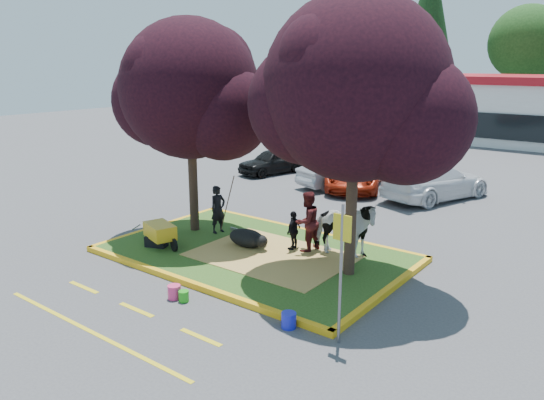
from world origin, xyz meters
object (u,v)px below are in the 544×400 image
Objects in this scene: sign_post at (341,258)px; bucket_pink at (174,292)px; wheelbarrow at (160,231)px; car_black at (273,161)px; calf at (247,238)px; bucket_green at (184,296)px; handler at (218,209)px; cow at (343,229)px; bucket_blue at (289,320)px; car_silver at (339,172)px.

bucket_pink is at bearing -167.43° from sign_post.
wheelbarrow is 11.53m from car_black.
wheelbarrow is (-1.94, -1.55, 0.22)m from calf.
bucket_green is at bearing -46.34° from car_black.
bucket_green is (2.91, -1.87, -0.50)m from wheelbarrow.
handler is 0.53× the size of sign_post.
cow reaches higher than bucket_pink.
sign_post is 16.25m from car_black.
calf reaches higher than bucket_green.
bucket_blue is at bearing -36.97° from car_black.
cow is 11.94m from car_black.
bucket_green is 0.29m from bucket_pink.
calf is 9.05m from car_silver.
car_black is (-4.48, 8.74, -0.29)m from handler.
handler is at bearing 169.96° from calf.
car_silver reaches higher than bucket_green.
handler is 4.55× the size of bucket_pink.
cow is 4.19m from handler.
car_black is (-10.79, 12.09, -1.16)m from sign_post.
car_black reaches higher than bucket_blue.
car_silver is (-2.07, 8.80, 0.23)m from calf.
wheelbarrow is at bearing -54.49° from car_black.
bucket_blue is (1.02, -3.97, -0.78)m from cow.
calf is at bearing 105.75° from bucket_green.
handler is 7.19m from sign_post.
calf is 0.80× the size of handler.
bucket_green is at bearing -14.31° from wheelbarrow.
handler reaches higher than calf.
car_black reaches higher than bucket_pink.
car_silver is (-3.04, 12.23, 0.51)m from bucket_green.
handler is 0.39× the size of car_silver.
bucket_green is at bearing -138.35° from handler.
car_silver reaches higher than bucket_pink.
car_silver is at bearing 103.96° from bucket_green.
sign_post is at bearing -24.26° from calf.
cow reaches higher than car_silver.
handler is at bearing 83.08° from cow.
handler is 2.08m from wheelbarrow.
bucket_green is at bearing 123.37° from car_silver.
car_silver is at bearing 124.71° from sign_post.
sign_post is at bearing 8.35° from bucket_green.
calf is 4.68m from bucket_blue.
car_black is (-4.11, 10.77, -0.02)m from wheelbarrow.
cow is at bearing 69.78° from bucket_green.
sign_post reaches higher than car_black.
bucket_green is 2.68m from bucket_blue.
cow is at bearing 123.48° from sign_post.
bucket_blue is 0.09× the size of car_silver.
cow is at bearing 66.68° from bucket_pink.
handler is at bearing 119.71° from bucket_pink.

